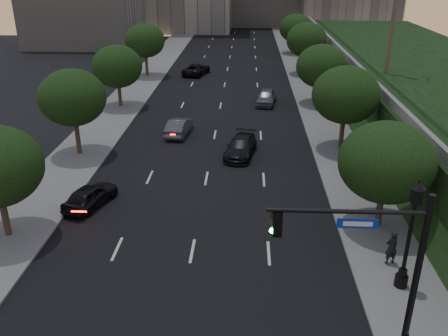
# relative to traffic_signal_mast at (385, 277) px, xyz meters

# --- Properties ---
(ground) EXTENTS (160.00, 160.00, 0.00)m
(ground) POSITION_rel_traffic_signal_mast_xyz_m (-7.74, 1.75, -3.67)
(ground) COLOR black
(ground) RESTS_ON ground
(road_surface) EXTENTS (16.00, 140.00, 0.02)m
(road_surface) POSITION_rel_traffic_signal_mast_xyz_m (-7.74, 31.75, -3.66)
(road_surface) COLOR black
(road_surface) RESTS_ON ground
(sidewalk_right) EXTENTS (4.50, 140.00, 0.15)m
(sidewalk_right) POSITION_rel_traffic_signal_mast_xyz_m (2.51, 31.75, -3.60)
(sidewalk_right) COLOR slate
(sidewalk_right) RESTS_ON ground
(sidewalk_left) EXTENTS (4.50, 140.00, 0.15)m
(sidewalk_left) POSITION_rel_traffic_signal_mast_xyz_m (-17.99, 31.75, -3.60)
(sidewalk_left) COLOR slate
(sidewalk_left) RESTS_ON ground
(parapet_wall) EXTENTS (0.35, 90.00, 0.70)m
(parapet_wall) POSITION_rel_traffic_signal_mast_xyz_m (5.76, 29.75, 0.68)
(parapet_wall) COLOR slate
(parapet_wall) RESTS_ON embankment
(office_block_filler) EXTENTS (18.00, 16.00, 14.00)m
(office_block_filler) POSITION_rel_traffic_signal_mast_xyz_m (-33.74, 71.75, 3.33)
(office_block_filler) COLOR #A4A096
(office_block_filler) RESTS_ON ground
(tree_right_a) EXTENTS (5.20, 5.20, 6.24)m
(tree_right_a) POSITION_rel_traffic_signal_mast_xyz_m (2.56, 9.75, 0.35)
(tree_right_a) COLOR #38281C
(tree_right_a) RESTS_ON ground
(tree_right_b) EXTENTS (5.20, 5.20, 6.74)m
(tree_right_b) POSITION_rel_traffic_signal_mast_xyz_m (2.56, 21.75, 0.84)
(tree_right_b) COLOR #38281C
(tree_right_b) RESTS_ON ground
(tree_right_c) EXTENTS (5.20, 5.20, 6.24)m
(tree_right_c) POSITION_rel_traffic_signal_mast_xyz_m (2.56, 34.75, 0.35)
(tree_right_c) COLOR #38281C
(tree_right_c) RESTS_ON ground
(tree_right_d) EXTENTS (5.20, 5.20, 6.74)m
(tree_right_d) POSITION_rel_traffic_signal_mast_xyz_m (2.56, 48.75, 0.84)
(tree_right_d) COLOR #38281C
(tree_right_d) RESTS_ON ground
(tree_right_e) EXTENTS (5.20, 5.20, 6.24)m
(tree_right_e) POSITION_rel_traffic_signal_mast_xyz_m (2.56, 63.75, 0.35)
(tree_right_e) COLOR #38281C
(tree_right_e) RESTS_ON ground
(tree_left_b) EXTENTS (5.00, 5.00, 6.71)m
(tree_left_b) POSITION_rel_traffic_signal_mast_xyz_m (-18.04, 19.75, 0.90)
(tree_left_b) COLOR #38281C
(tree_left_b) RESTS_ON ground
(tree_left_c) EXTENTS (5.00, 5.00, 6.34)m
(tree_left_c) POSITION_rel_traffic_signal_mast_xyz_m (-18.04, 32.75, 0.53)
(tree_left_c) COLOR #38281C
(tree_left_c) RESTS_ON ground
(tree_left_d) EXTENTS (5.00, 5.00, 6.71)m
(tree_left_d) POSITION_rel_traffic_signal_mast_xyz_m (-18.04, 46.75, 0.90)
(tree_left_d) COLOR #38281C
(tree_left_d) RESTS_ON ground
(traffic_signal_mast) EXTENTS (5.68, 0.56, 7.00)m
(traffic_signal_mast) POSITION_rel_traffic_signal_mast_xyz_m (0.00, 0.00, 0.00)
(traffic_signal_mast) COLOR black
(traffic_signal_mast) RESTS_ON ground
(street_lamp) EXTENTS (0.64, 0.64, 5.62)m
(street_lamp) POSITION_rel_traffic_signal_mast_xyz_m (2.26, 4.19, -1.04)
(street_lamp) COLOR black
(street_lamp) RESTS_ON ground
(sedan_near_left) EXTENTS (2.91, 4.46, 1.41)m
(sedan_near_left) POSITION_rel_traffic_signal_mast_xyz_m (-14.56, 11.46, -2.97)
(sedan_near_left) COLOR black
(sedan_near_left) RESTS_ON ground
(sedan_mid_left) EXTENTS (2.05, 4.54, 1.45)m
(sedan_mid_left) POSITION_rel_traffic_signal_mast_xyz_m (-10.86, 24.72, -2.95)
(sedan_mid_left) COLOR #4C4E52
(sedan_mid_left) RESTS_ON ground
(sedan_far_left) EXTENTS (3.72, 5.70, 1.46)m
(sedan_far_left) POSITION_rel_traffic_signal_mast_xyz_m (-11.71, 48.09, -2.94)
(sedan_far_left) COLOR black
(sedan_far_left) RESTS_ON ground
(sedan_near_right) EXTENTS (2.84, 5.20, 1.43)m
(sedan_near_right) POSITION_rel_traffic_signal_mast_xyz_m (-5.43, 20.15, -2.96)
(sedan_near_right) COLOR black
(sedan_near_right) RESTS_ON ground
(sedan_far_right) EXTENTS (2.49, 4.80, 1.56)m
(sedan_far_right) POSITION_rel_traffic_signal_mast_xyz_m (-2.97, 34.61, -2.89)
(sedan_far_right) COLOR slate
(sedan_far_right) RESTS_ON ground
(pedestrian_a) EXTENTS (0.77, 0.62, 1.84)m
(pedestrian_a) POSITION_rel_traffic_signal_mast_xyz_m (2.22, 5.98, -2.60)
(pedestrian_a) COLOR black
(pedestrian_a) RESTS_ON sidewalk_right
(pedestrian_b) EXTENTS (0.97, 0.83, 1.74)m
(pedestrian_b) POSITION_rel_traffic_signal_mast_xyz_m (3.63, 13.56, -2.65)
(pedestrian_b) COLOR black
(pedestrian_b) RESTS_ON sidewalk_right
(pedestrian_c) EXTENTS (1.15, 0.83, 1.80)m
(pedestrian_c) POSITION_rel_traffic_signal_mast_xyz_m (2.16, 14.88, -2.62)
(pedestrian_c) COLOR black
(pedestrian_c) RESTS_ON sidewalk_right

